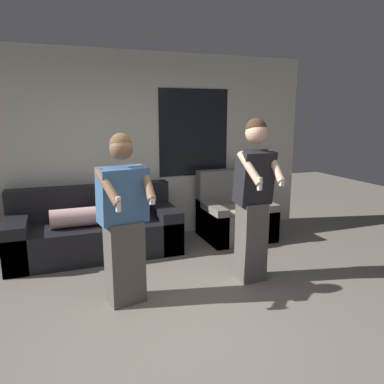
{
  "coord_description": "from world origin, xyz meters",
  "views": [
    {
      "loc": [
        -0.96,
        -2.79,
        1.83
      ],
      "look_at": [
        0.33,
        0.66,
        1.06
      ],
      "focal_mm": 35.0,
      "sensor_mm": 36.0,
      "label": 1
    }
  ],
  "objects_px": {
    "couch": "(95,231)",
    "armchair": "(235,216)",
    "person_left": "(124,221)",
    "person_right": "(254,198)"
  },
  "relations": [
    {
      "from": "couch",
      "to": "armchair",
      "type": "height_order",
      "value": "armchair"
    },
    {
      "from": "person_left",
      "to": "person_right",
      "type": "distance_m",
      "value": 1.41
    },
    {
      "from": "armchair",
      "to": "person_right",
      "type": "distance_m",
      "value": 1.63
    },
    {
      "from": "couch",
      "to": "person_left",
      "type": "relative_size",
      "value": 1.3
    },
    {
      "from": "armchair",
      "to": "person_left",
      "type": "height_order",
      "value": "person_left"
    },
    {
      "from": "armchair",
      "to": "person_right",
      "type": "relative_size",
      "value": 0.56
    },
    {
      "from": "armchair",
      "to": "person_left",
      "type": "bearing_deg",
      "value": -143.27
    },
    {
      "from": "person_left",
      "to": "person_right",
      "type": "bearing_deg",
      "value": 0.37
    },
    {
      "from": "couch",
      "to": "person_left",
      "type": "distance_m",
      "value": 1.57
    },
    {
      "from": "couch",
      "to": "person_right",
      "type": "bearing_deg",
      "value": -43.59
    }
  ]
}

